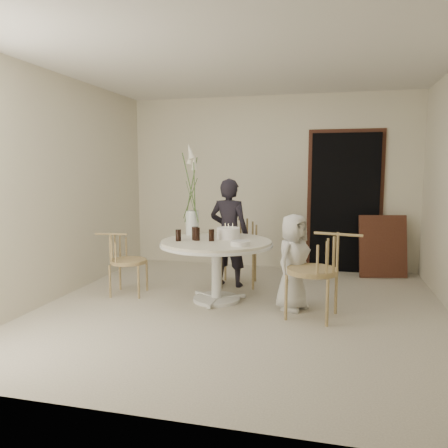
% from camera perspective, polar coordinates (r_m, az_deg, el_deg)
% --- Properties ---
extents(ground, '(4.50, 4.50, 0.00)m').
position_cam_1_polar(ground, '(5.00, 2.24, -11.06)').
color(ground, beige).
rests_on(ground, ground).
extents(room_shell, '(4.50, 4.50, 4.50)m').
position_cam_1_polar(room_shell, '(4.75, 2.34, 7.84)').
color(room_shell, silver).
rests_on(room_shell, ground).
extents(doorway, '(1.00, 0.10, 2.10)m').
position_cam_1_polar(doorway, '(6.87, 15.47, 2.63)').
color(doorway, black).
rests_on(doorway, ground).
extents(door_trim, '(1.12, 0.03, 2.22)m').
position_cam_1_polar(door_trim, '(6.90, 15.48, 3.15)').
color(door_trim, '#522A1C').
rests_on(door_trim, ground).
extents(table, '(1.33, 1.33, 0.73)m').
position_cam_1_polar(table, '(5.16, -0.99, -3.41)').
color(table, silver).
rests_on(table, ground).
extents(picture_frame, '(0.71, 0.35, 0.90)m').
position_cam_1_polar(picture_frame, '(6.74, 20.05, -2.76)').
color(picture_frame, '#522A1C').
rests_on(picture_frame, ground).
extents(chair_far, '(0.55, 0.58, 0.92)m').
position_cam_1_polar(chair_far, '(6.01, 2.06, -2.12)').
color(chair_far, tan).
rests_on(chair_far, ground).
extents(chair_right, '(0.62, 0.58, 0.93)m').
position_cam_1_polar(chair_right, '(4.66, 13.03, -4.95)').
color(chair_right, tan).
rests_on(chair_right, ground).
extents(chair_left, '(0.50, 0.47, 0.78)m').
position_cam_1_polar(chair_left, '(5.62, -13.46, -3.90)').
color(chair_left, tan).
rests_on(chair_left, ground).
extents(girl, '(0.56, 0.40, 1.44)m').
position_cam_1_polar(girl, '(5.82, 0.66, -1.13)').
color(girl, black).
rests_on(girl, ground).
extents(boy, '(0.54, 0.62, 1.08)m').
position_cam_1_polar(boy, '(4.93, 9.04, -4.94)').
color(boy, silver).
rests_on(boy, ground).
extents(birthday_cake, '(0.28, 0.28, 0.18)m').
position_cam_1_polar(birthday_cake, '(5.27, 0.57, -1.20)').
color(birthday_cake, white).
rests_on(birthday_cake, table).
extents(cola_tumbler_a, '(0.09, 0.09, 0.16)m').
position_cam_1_polar(cola_tumbler_a, '(5.18, -3.81, -1.23)').
color(cola_tumbler_a, black).
rests_on(cola_tumbler_a, table).
extents(cola_tumbler_b, '(0.08, 0.08, 0.14)m').
position_cam_1_polar(cola_tumbler_b, '(5.09, -1.64, -1.47)').
color(cola_tumbler_b, black).
rests_on(cola_tumbler_b, table).
extents(cola_tumbler_c, '(0.08, 0.08, 0.14)m').
position_cam_1_polar(cola_tumbler_c, '(5.12, -5.99, -1.47)').
color(cola_tumbler_c, black).
rests_on(cola_tumbler_c, table).
extents(cola_tumbler_d, '(0.09, 0.09, 0.15)m').
position_cam_1_polar(cola_tumbler_d, '(5.14, -3.57, -1.31)').
color(cola_tumbler_d, black).
rests_on(cola_tumbler_d, table).
extents(plate_stack, '(0.22, 0.22, 0.05)m').
position_cam_1_polar(plate_stack, '(4.79, 2.10, -2.53)').
color(plate_stack, white).
rests_on(plate_stack, table).
extents(flower_vase, '(0.17, 0.17, 1.16)m').
position_cam_1_polar(flower_vase, '(5.55, -4.19, 2.75)').
color(flower_vase, silver).
rests_on(flower_vase, table).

